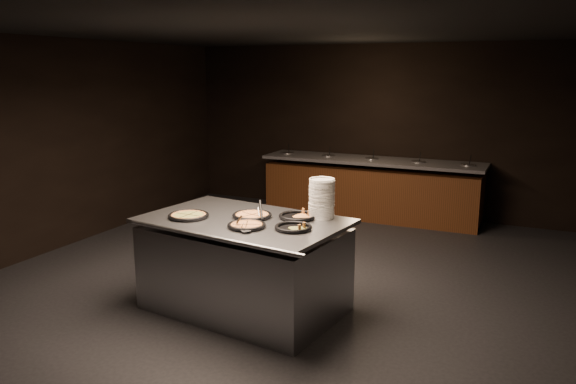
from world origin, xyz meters
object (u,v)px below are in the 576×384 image
pan_veggie_whole (189,216)px  plate_stack (322,198)px  pan_cheese_whole (252,215)px  serving_counter (244,267)px

pan_veggie_whole → plate_stack: bearing=24.3°
pan_cheese_whole → plate_stack: bearing=23.1°
plate_stack → pan_veggie_whole: (-1.25, -0.56, -0.18)m
pan_cheese_whole → pan_veggie_whole: bearing=-154.4°
plate_stack → pan_cheese_whole: plate_stack is taller
serving_counter → pan_cheese_whole: bearing=73.7°
plate_stack → pan_cheese_whole: 0.74m
serving_counter → plate_stack: size_ratio=5.40×
serving_counter → plate_stack: 1.07m
plate_stack → pan_cheese_whole: bearing=-156.9°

